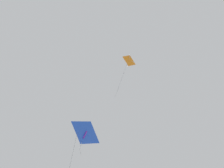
% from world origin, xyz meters
% --- Properties ---
extents(kite_diamond_near_right, '(2.43, 1.90, 7.58)m').
position_xyz_m(kite_diamond_near_right, '(2.03, 0.40, 36.70)').
color(kite_diamond_near_right, orange).
extents(kite_delta_highest, '(2.58, 2.62, 7.15)m').
position_xyz_m(kite_delta_highest, '(6.51, -0.65, 26.51)').
color(kite_delta_highest, blue).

